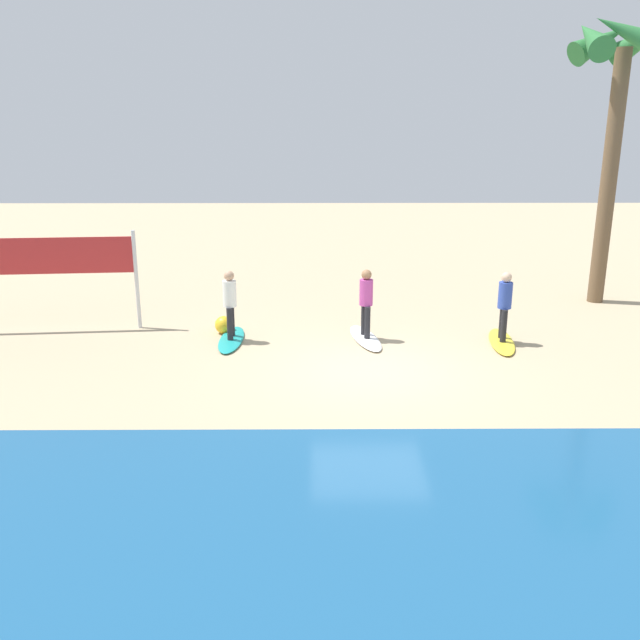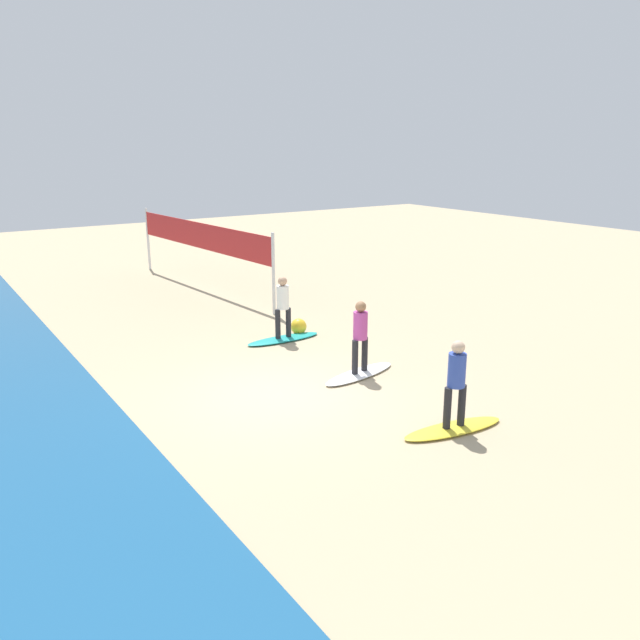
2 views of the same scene
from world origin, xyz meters
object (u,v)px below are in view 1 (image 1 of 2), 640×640
at_px(surfer_yellow, 505,301).
at_px(palm_tree, 621,72).
at_px(surfboard_teal, 231,339).
at_px(surfer_teal, 230,299).
at_px(surfer_white, 366,298).
at_px(surfboard_yellow, 502,341).
at_px(beach_ball, 224,325).
at_px(surfboard_white, 365,338).

height_order(surfer_yellow, palm_tree, palm_tree).
relative_size(surfboard_teal, surfer_teal, 1.28).
distance_m(surfer_white, surfer_teal, 3.22).
bearing_deg(surfer_white, surfboard_teal, 1.63).
bearing_deg(surfer_yellow, palm_tree, -134.05).
bearing_deg(surfboard_yellow, surfer_white, -87.45).
relative_size(surfboard_teal, palm_tree, 0.27).
height_order(surfer_teal, beach_ball, surfer_teal).
xyz_separation_m(surfboard_white, surfer_white, (0.00, 0.00, 0.99)).
distance_m(surfboard_yellow, palm_tree, 8.28).
xyz_separation_m(surfer_yellow, surfboard_white, (3.22, -0.29, -0.99)).
xyz_separation_m(surfer_white, surfer_teal, (3.22, 0.09, 0.00)).
height_order(surfboard_white, surfboard_teal, same).
bearing_deg(palm_tree, surfboard_white, 27.19).
bearing_deg(surfer_white, beach_ball, -8.91).
bearing_deg(surfboard_white, palm_tree, 106.41).
height_order(surfer_white, surfboard_teal, surfer_white).
relative_size(surfer_white, beach_ball, 3.73).
height_order(surfboard_teal, beach_ball, beach_ball).
bearing_deg(surfer_yellow, surfboard_yellow, 180.00).
height_order(surfboard_yellow, beach_ball, beach_ball).
relative_size(surfboard_white, surfer_teal, 1.28).
height_order(surfboard_white, surfer_white, surfer_white).
bearing_deg(beach_ball, surfer_teal, 112.18).
distance_m(surfer_white, surfboard_teal, 3.37).
xyz_separation_m(surfer_teal, palm_tree, (-10.19, -3.67, 5.29)).
xyz_separation_m(surfboard_white, surfer_teal, (3.22, 0.09, 0.99)).
distance_m(surfer_yellow, surfer_white, 3.24).
distance_m(surfboard_yellow, surfboard_teal, 6.45).
height_order(surfboard_yellow, surfboard_teal, same).
bearing_deg(surfer_white, surfer_teal, 1.63).
relative_size(surfboard_white, beach_ball, 4.78).
height_order(surfer_white, palm_tree, palm_tree).
xyz_separation_m(surfer_yellow, palm_tree, (-3.75, -3.87, 5.29)).
height_order(surfer_white, surfer_teal, same).
height_order(surfboard_teal, surfer_teal, surfer_teal).
relative_size(surfboard_yellow, surfboard_teal, 1.00).
xyz_separation_m(surfer_white, palm_tree, (-6.97, -3.58, 5.29)).
bearing_deg(surfboard_white, surfer_yellow, 74.01).
bearing_deg(surfer_yellow, beach_ball, -7.14).
bearing_deg(surfer_white, surfboard_yellow, 174.79).
bearing_deg(beach_ball, palm_tree, -163.81).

